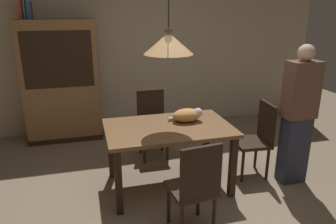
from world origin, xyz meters
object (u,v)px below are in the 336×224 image
object	(u,v)px
cat_sleeping	(188,115)
hutch_bookcase	(62,84)
pendant_lamp	(169,43)
chair_far_back	(152,121)
book_blue_wide	(29,10)
chair_near_front	(195,185)
book_red_tall	(21,9)
dining_table	(168,135)
person_standing	(298,116)
book_green_slim	(25,10)
chair_right_side	(257,136)

from	to	relation	value
cat_sleeping	hutch_bookcase	distance (m)	2.27
cat_sleeping	pendant_lamp	distance (m)	0.88
chair_far_back	hutch_bookcase	world-z (taller)	hutch_bookcase
pendant_lamp	hutch_bookcase	xyz separation A→B (m)	(-1.21, 1.83, -0.77)
cat_sleeping	book_blue_wide	size ratio (longest dim) A/B	1.63
chair_near_front	pendant_lamp	distance (m)	1.45
book_red_tall	book_blue_wide	size ratio (longest dim) A/B	1.17
dining_table	book_red_tall	bearing A→B (deg)	131.75
chair_near_front	hutch_bookcase	distance (m)	2.99
person_standing	book_green_slim	bearing A→B (deg)	145.60
chair_right_side	cat_sleeping	xyz separation A→B (m)	(-0.87, 0.11, 0.32)
chair_right_side	person_standing	bearing A→B (deg)	-36.58
cat_sleeping	book_red_tall	size ratio (longest dim) A/B	1.40
chair_right_side	hutch_bookcase	bearing A→B (deg)	141.78
hutch_bookcase	book_blue_wide	size ratio (longest dim) A/B	7.71
cat_sleeping	person_standing	distance (m)	1.26
pendant_lamp	book_red_tall	size ratio (longest dim) A/B	4.64
book_green_slim	book_blue_wide	world-z (taller)	book_green_slim
pendant_lamp	book_blue_wide	size ratio (longest dim) A/B	5.42
dining_table	person_standing	world-z (taller)	person_standing
chair_near_front	person_standing	size ratio (longest dim) A/B	0.57
dining_table	chair_right_side	world-z (taller)	chair_right_side
chair_far_back	book_green_slim	xyz separation A→B (m)	(-1.59, 0.96, 1.47)
pendant_lamp	cat_sleeping	bearing A→B (deg)	21.61
chair_right_side	chair_far_back	world-z (taller)	same
book_green_slim	book_blue_wide	bearing A→B (deg)	0.00
book_blue_wide	person_standing	world-z (taller)	book_blue_wide
hutch_bookcase	person_standing	bearing A→B (deg)	-38.01
chair_far_back	book_green_slim	size ratio (longest dim) A/B	3.58
chair_far_back	cat_sleeping	size ratio (longest dim) A/B	2.38
pendant_lamp	book_blue_wide	xyz separation A→B (m)	(-1.53, 1.83, 0.31)
dining_table	person_standing	xyz separation A→B (m)	(1.47, -0.26, 0.18)
person_standing	pendant_lamp	bearing A→B (deg)	170.00
book_blue_wide	cat_sleeping	bearing A→B (deg)	-44.04
chair_far_back	pendant_lamp	distance (m)	1.45
dining_table	chair_right_side	bearing A→B (deg)	-0.31
hutch_bookcase	chair_near_front	bearing A→B (deg)	-65.84
dining_table	book_blue_wide	distance (m)	2.73
dining_table	book_green_slim	size ratio (longest dim) A/B	5.38
chair_far_back	cat_sleeping	xyz separation A→B (m)	(0.26, -0.78, 0.32)
chair_right_side	chair_near_front	size ratio (longest dim) A/B	1.00
chair_near_front	chair_far_back	distance (m)	1.76
book_red_tall	person_standing	world-z (taller)	book_red_tall
chair_far_back	book_red_tall	world-z (taller)	book_red_tall
chair_right_side	person_standing	world-z (taller)	person_standing
book_green_slim	pendant_lamp	bearing A→B (deg)	-49.12
dining_table	pendant_lamp	xyz separation A→B (m)	(-0.00, 0.00, 1.01)
hutch_bookcase	book_green_slim	distance (m)	1.16
pendant_lamp	book_green_slim	xyz separation A→B (m)	(-1.59, 1.83, 0.32)
dining_table	cat_sleeping	bearing A→B (deg)	21.61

